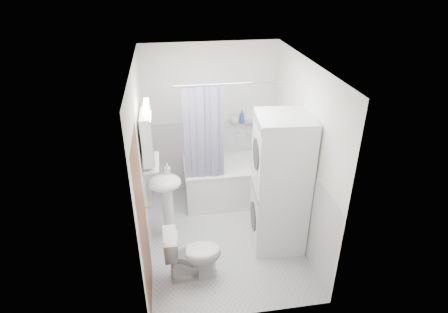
{
  "coord_description": "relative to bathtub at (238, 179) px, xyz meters",
  "views": [
    {
      "loc": [
        -0.64,
        -4.02,
        3.42
      ],
      "look_at": [
        0.02,
        0.15,
        1.18
      ],
      "focal_mm": 30.0,
      "sensor_mm": 36.0,
      "label": 1
    }
  ],
  "objects": [
    {
      "name": "curtain_rod",
      "position": [
        0.0,
        -0.34,
        1.65
      ],
      "size": [
        1.86,
        0.02,
        0.02
      ],
      "primitive_type": "cylinder",
      "rotation": [
        0.0,
        1.57,
        0.0
      ],
      "color": "silver",
      "rests_on": "room_walls"
    },
    {
      "name": "washer_dryer",
      "position": [
        0.31,
        -1.11,
        0.56
      ],
      "size": [
        0.71,
        0.7,
        1.83
      ],
      "rotation": [
        0.0,
        0.0,
        -0.08
      ],
      "color": "white",
      "rests_on": "ground"
    },
    {
      "name": "tub_spout",
      "position": [
        0.2,
        0.33,
        0.61
      ],
      "size": [
        0.04,
        0.12,
        0.04
      ],
      "primitive_type": "cylinder",
      "rotation": [
        1.57,
        0.0,
        0.0
      ],
      "color": "silver",
      "rests_on": "room_walls"
    },
    {
      "name": "shampoo_b",
      "position": [
        0.1,
        0.32,
        0.85
      ],
      "size": [
        0.08,
        0.21,
        0.08
      ],
      "primitive_type": "imported",
      "color": "#245790",
      "rests_on": "shower_caddy"
    },
    {
      "name": "floor",
      "position": [
        -0.37,
        -0.92,
        -0.35
      ],
      "size": [
        2.6,
        2.6,
        0.0
      ],
      "primitive_type": "plane",
      "color": "silver",
      "rests_on": "ground"
    },
    {
      "name": "door",
      "position": [
        -1.32,
        -1.47,
        0.65
      ],
      "size": [
        0.05,
        2.0,
        2.0
      ],
      "color": "brown",
      "rests_on": "ground"
    },
    {
      "name": "sink",
      "position": [
        -1.12,
        -0.75,
        0.35
      ],
      "size": [
        0.44,
        0.37,
        1.04
      ],
      "color": "white",
      "rests_on": "ground"
    },
    {
      "name": "bathtub",
      "position": [
        0.0,
        0.0,
        0.0
      ],
      "size": [
        1.68,
        0.8,
        0.64
      ],
      "color": "white",
      "rests_on": "ground"
    },
    {
      "name": "shelf_bottle",
      "position": [
        -1.26,
        -0.97,
        0.89
      ],
      "size": [
        0.07,
        0.18,
        0.07
      ],
      "primitive_type": "imported",
      "color": "gray",
      "rests_on": "shelf"
    },
    {
      "name": "shelf_cup",
      "position": [
        -1.26,
        -0.7,
        0.91
      ],
      "size": [
        0.1,
        0.09,
        0.1
      ],
      "primitive_type": "imported",
      "color": "gray",
      "rests_on": "shelf"
    },
    {
      "name": "medicine_cabinet",
      "position": [
        -1.28,
        -0.82,
        1.21
      ],
      "size": [
        0.13,
        0.5,
        0.71
      ],
      "color": "white",
      "rests_on": "room_walls"
    },
    {
      "name": "shelf",
      "position": [
        -1.26,
        -0.82,
        0.85
      ],
      "size": [
        0.18,
        0.54,
        0.02
      ],
      "primitive_type": "cube",
      "color": "silver",
      "rests_on": "room_walls"
    },
    {
      "name": "shower_caddy",
      "position": [
        0.25,
        0.32,
        0.8
      ],
      "size": [
        0.22,
        0.06,
        0.02
      ],
      "primitive_type": "cube",
      "color": "silver",
      "rests_on": "room_walls"
    },
    {
      "name": "toilet",
      "position": [
        -0.85,
        -1.56,
        -0.02
      ],
      "size": [
        0.69,
        0.39,
        0.67
      ],
      "primitive_type": "imported",
      "rotation": [
        0.0,
        0.0,
        1.59
      ],
      "color": "white",
      "rests_on": "ground"
    },
    {
      "name": "room_walls",
      "position": [
        -0.37,
        -0.92,
        1.13
      ],
      "size": [
        2.6,
        2.6,
        2.6
      ],
      "color": "white",
      "rests_on": "ground"
    },
    {
      "name": "towel",
      "position": [
        -1.31,
        -0.31,
        1.06
      ],
      "size": [
        0.07,
        0.32,
        0.77
      ],
      "color": "maroon",
      "rests_on": "room_walls"
    },
    {
      "name": "shampoo_a",
      "position": [
        -0.02,
        0.32,
        0.87
      ],
      "size": [
        0.13,
        0.17,
        0.13
      ],
      "primitive_type": "imported",
      "color": "gray",
      "rests_on": "shower_caddy"
    },
    {
      "name": "shower_curtain",
      "position": [
        -0.56,
        -0.34,
        0.9
      ],
      "size": [
        0.55,
        0.02,
        1.45
      ],
      "color": "#16154C",
      "rests_on": "curtain_rod"
    },
    {
      "name": "soap_pump",
      "position": [
        -1.08,
        -0.67,
        0.6
      ],
      "size": [
        0.08,
        0.17,
        0.08
      ],
      "primitive_type": "imported",
      "color": "gray",
      "rests_on": "sink"
    },
    {
      "name": "wainscot",
      "position": [
        -0.37,
        -0.63,
        0.25
      ],
      "size": [
        1.98,
        2.58,
        2.58
      ],
      "color": "white",
      "rests_on": "ground"
    }
  ]
}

